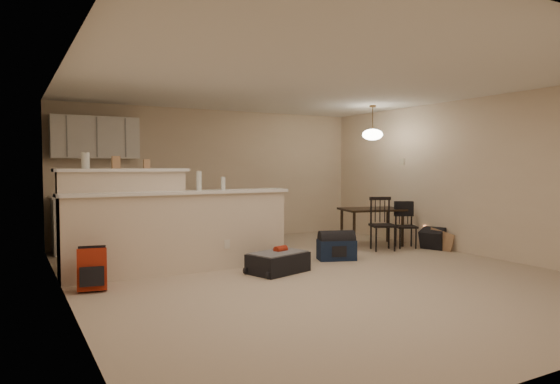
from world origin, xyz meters
TOP-DOWN VIEW (x-y plane):
  - room at (0.00, 0.00)m, footprint 7.00×7.02m
  - breakfast_bar at (-1.76, 0.98)m, footprint 3.08×0.58m
  - upper_cabinets at (-2.20, 3.32)m, footprint 1.40×0.34m
  - kitchen_counter at (-2.00, 3.19)m, footprint 1.80×0.60m
  - thermostat at (2.98, 1.55)m, footprint 0.02×0.12m
  - jar at (-2.66, 1.12)m, footprint 0.10×0.10m
  - cereal_box at (-2.29, 1.12)m, footprint 0.10×0.07m
  - small_box at (-1.90, 1.12)m, footprint 0.08×0.06m
  - bottle_a at (-1.24, 0.90)m, footprint 0.07×0.07m
  - bottle_b at (-0.89, 0.90)m, footprint 0.06×0.06m
  - dining_table at (2.20, 1.46)m, footprint 1.20×0.94m
  - pendant_lamp at (2.20, 1.46)m, footprint 0.36×0.36m
  - dining_chair_near at (2.01, 0.94)m, footprint 0.50×0.49m
  - dining_chair_far at (2.54, 0.95)m, footprint 0.45×0.45m
  - suitcase at (-0.38, 0.25)m, footprint 0.88×0.70m
  - red_backpack at (-2.70, 0.43)m, footprint 0.35×0.25m
  - navy_duffel at (0.83, 0.61)m, footprint 0.63×0.48m
  - black_daypack at (2.85, 0.61)m, footprint 0.39×0.46m
  - cardboard_sheet at (2.85, 0.44)m, footprint 0.13×0.43m

SIDE VIEW (x-z plane):
  - suitcase at x=-0.38m, z-range 0.00..0.26m
  - navy_duffel at x=0.83m, z-range 0.00..0.31m
  - cardboard_sheet at x=2.85m, z-range 0.00..0.33m
  - black_daypack at x=2.85m, z-range 0.00..0.34m
  - red_backpack at x=-2.70m, z-range 0.00..0.48m
  - dining_chair_far at x=2.54m, z-range 0.00..0.78m
  - dining_chair_near at x=2.01m, z-range 0.00..0.89m
  - kitchen_counter at x=-2.00m, z-range 0.00..0.90m
  - dining_table at x=2.20m, z-range 0.25..0.91m
  - breakfast_bar at x=-1.76m, z-range -0.09..1.30m
  - bottle_b at x=-0.89m, z-range 1.09..1.27m
  - bottle_a at x=-1.24m, z-range 1.09..1.35m
  - room at x=0.00m, z-range 0.00..2.50m
  - small_box at x=-1.90m, z-range 1.39..1.51m
  - cereal_box at x=-2.29m, z-range 1.39..1.55m
  - jar at x=-2.66m, z-range 1.39..1.59m
  - thermostat at x=2.98m, z-range 1.44..1.56m
  - upper_cabinets at x=-2.20m, z-range 1.55..2.25m
  - pendant_lamp at x=2.20m, z-range 1.68..2.30m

